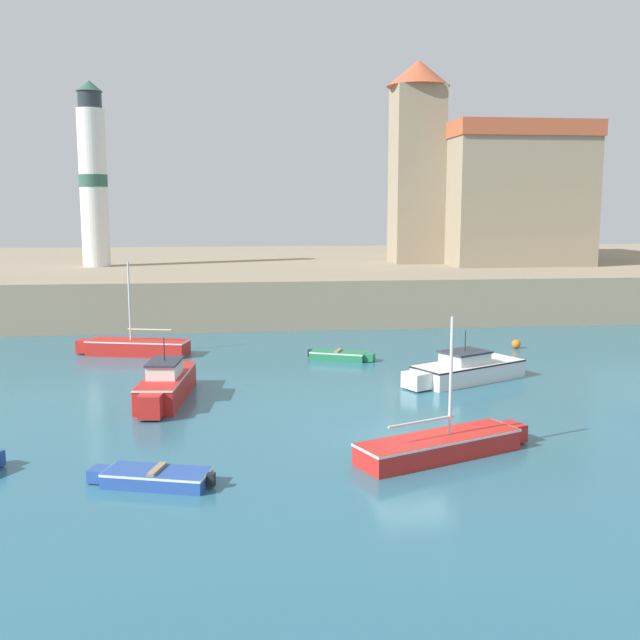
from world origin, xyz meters
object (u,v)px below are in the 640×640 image
sailboat_red_3 (135,346)px  church (485,191)px  lighthouse (93,178)px  motorboat_white_2 (465,369)px  sailboat_red_4 (443,444)px  motorboat_red_6 (166,385)px  dinghy_blue_7 (154,477)px  mooring_buoy (516,344)px  dinghy_green_0 (340,355)px

sailboat_red_3 → church: size_ratio=0.34×
lighthouse → motorboat_white_2: bearing=-53.4°
sailboat_red_4 → motorboat_red_6: 11.82m
sailboat_red_4 → dinghy_blue_7: 8.61m
sailboat_red_4 → church: (14.76, 39.88, 8.40)m
motorboat_red_6 → dinghy_blue_7: 9.14m
motorboat_white_2 → mooring_buoy: bearing=54.3°
dinghy_green_0 → motorboat_white_2: (4.77, -5.15, 0.28)m
sailboat_red_3 → motorboat_red_6: 9.69m
sailboat_red_3 → sailboat_red_4: 20.51m
sailboat_red_4 → lighthouse: bearing=114.1°
dinghy_green_0 → lighthouse: size_ratio=0.24×
dinghy_green_0 → sailboat_red_3: size_ratio=0.55×
sailboat_red_3 → motorboat_red_6: bearing=-76.0°
motorboat_red_6 → motorboat_white_2: bearing=8.1°
sailboat_red_4 → motorboat_red_6: sailboat_red_4 is taller
sailboat_red_3 → sailboat_red_4: size_ratio=0.99×
motorboat_white_2 → dinghy_blue_7: motorboat_white_2 is taller
dinghy_blue_7 → lighthouse: 39.99m
sailboat_red_4 → dinghy_blue_7: bearing=-170.7°
sailboat_red_4 → motorboat_white_2: bearing=68.6°
dinghy_green_0 → sailboat_red_4: bearing=-85.9°
motorboat_white_2 → dinghy_blue_7: 16.39m
motorboat_white_2 → lighthouse: lighthouse is taller
dinghy_blue_7 → mooring_buoy: size_ratio=7.42×
motorboat_white_2 → sailboat_red_4: (-3.73, -9.53, -0.14)m
dinghy_green_0 → motorboat_white_2: size_ratio=0.54×
lighthouse → sailboat_red_4: bearing=-65.9°
motorboat_white_2 → sailboat_red_4: sailboat_red_4 is taller
dinghy_blue_7 → motorboat_white_2: bearing=41.8°
mooring_buoy → motorboat_red_6: bearing=-153.5°
motorboat_white_2 → mooring_buoy: motorboat_white_2 is taller
dinghy_green_0 → motorboat_red_6: 10.52m
sailboat_red_4 → dinghy_blue_7: (-8.49, -1.39, -0.14)m
dinghy_blue_7 → lighthouse: lighthouse is taller
motorboat_red_6 → sailboat_red_4: bearing=-40.9°
sailboat_red_4 → mooring_buoy: 18.72m
dinghy_blue_7 → mooring_buoy: dinghy_blue_7 is taller
sailboat_red_3 → lighthouse: (-5.15, 19.54, 9.19)m
lighthouse → motorboat_red_6: bearing=-75.5°
motorboat_red_6 → mooring_buoy: 19.78m
motorboat_red_6 → mooring_buoy: (17.70, 8.81, -0.39)m
sailboat_red_3 → lighthouse: 22.20m
dinghy_green_0 → motorboat_white_2: 7.03m
motorboat_white_2 → sailboat_red_4: bearing=-111.4°
motorboat_red_6 → sailboat_red_3: bearing=104.0°
dinghy_blue_7 → sailboat_red_4: bearing=9.3°
sailboat_red_4 → sailboat_red_3: bearing=123.3°
lighthouse → church: bearing=5.9°
motorboat_red_6 → dinghy_blue_7: bearing=-87.2°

